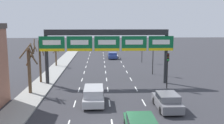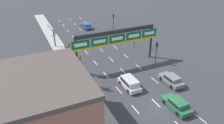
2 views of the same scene
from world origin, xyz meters
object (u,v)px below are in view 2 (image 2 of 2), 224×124
object	(u,v)px
suv_silver	(130,83)
tree_bare_closest	(79,69)
traffic_light_far_end	(135,33)
car_grey	(171,79)
car_green	(177,104)
traffic_light_mid_block	(113,19)
car_blue	(86,26)
tree_bare_furthest	(54,37)
sign_gantry	(117,37)
tree_bare_second	(70,56)
traffic_light_near_gantry	(157,49)

from	to	relation	value
suv_silver	tree_bare_closest	size ratio (longest dim) A/B	0.83
suv_silver	tree_bare_closest	bearing A→B (deg)	151.96
traffic_light_far_end	tree_bare_closest	bearing A→B (deg)	-148.05
car_grey	traffic_light_far_end	size ratio (longest dim) A/B	0.92
car_green	traffic_light_mid_block	distance (m)	31.91
suv_silver	car_blue	world-z (taller)	suv_silver
traffic_light_mid_block	tree_bare_furthest	world-z (taller)	tree_bare_furthest
tree_bare_closest	tree_bare_furthest	bearing A→B (deg)	90.73
car_blue	traffic_light_far_end	size ratio (longest dim) A/B	1.01
sign_gantry	car_grey	size ratio (longest dim) A/B	3.72
car_green	sign_gantry	bearing A→B (deg)	97.02
traffic_light_mid_block	tree_bare_second	bearing A→B (deg)	-134.51
traffic_light_far_end	tree_bare_furthest	size ratio (longest dim) A/B	0.96
car_grey	traffic_light_near_gantry	size ratio (longest dim) A/B	1.06
sign_gantry	suv_silver	bearing A→B (deg)	-100.92
traffic_light_far_end	tree_bare_closest	distance (m)	17.99
car_blue	tree_bare_second	xyz separation A→B (m)	(-10.23, -21.74, 2.36)
car_blue	tree_bare_second	size ratio (longest dim) A/B	0.88
sign_gantry	traffic_light_far_end	world-z (taller)	sign_gantry
car_blue	tree_bare_furthest	xyz separation A→B (m)	(-10.39, -9.40, 1.68)
tree_bare_furthest	traffic_light_far_end	bearing A→B (deg)	-26.05
tree_bare_furthest	traffic_light_mid_block	bearing A→B (deg)	12.64
car_blue	tree_bare_second	distance (m)	24.15
car_grey	traffic_light_mid_block	xyz separation A→B (m)	(2.17, 26.10, 2.50)
car_green	car_blue	distance (m)	37.22
car_grey	traffic_light_far_end	distance (m)	15.35
car_green	traffic_light_far_end	bearing A→B (deg)	75.85
tree_bare_furthest	car_blue	bearing A→B (deg)	42.15
car_green	tree_bare_second	xyz separation A→B (m)	(-10.22, 15.48, 2.31)
car_grey	traffic_light_near_gantry	bearing A→B (deg)	75.08
tree_bare_closest	car_green	bearing A→B (deg)	-46.57
traffic_light_near_gantry	suv_silver	bearing A→B (deg)	-148.58
suv_silver	tree_bare_closest	world-z (taller)	tree_bare_closest
car_grey	traffic_light_near_gantry	distance (m)	7.53
traffic_light_near_gantry	tree_bare_furthest	size ratio (longest dim) A/B	0.83
sign_gantry	traffic_light_mid_block	world-z (taller)	sign_gantry
tree_bare_closest	tree_bare_second	distance (m)	4.75
traffic_light_near_gantry	car_blue	bearing A→B (deg)	101.43
traffic_light_near_gantry	sign_gantry	bearing A→B (deg)	159.31
traffic_light_far_end	tree_bare_closest	size ratio (longest dim) A/B	0.91
car_green	tree_bare_closest	size ratio (longest dim) A/B	0.86
car_grey	car_blue	distance (m)	32.14
suv_silver	tree_bare_furthest	bearing A→B (deg)	108.80
sign_gantry	suv_silver	distance (m)	9.09
sign_gantry	car_green	bearing A→B (deg)	-82.98
sign_gantry	tree_bare_closest	xyz separation A→B (m)	(-8.33, -4.08, -2.45)
traffic_light_far_end	tree_bare_second	bearing A→B (deg)	-162.71
traffic_light_near_gantry	tree_bare_closest	world-z (taller)	tree_bare_closest
car_blue	tree_bare_closest	size ratio (longest dim) A/B	0.91
car_grey	suv_silver	size ratio (longest dim) A/B	1.00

